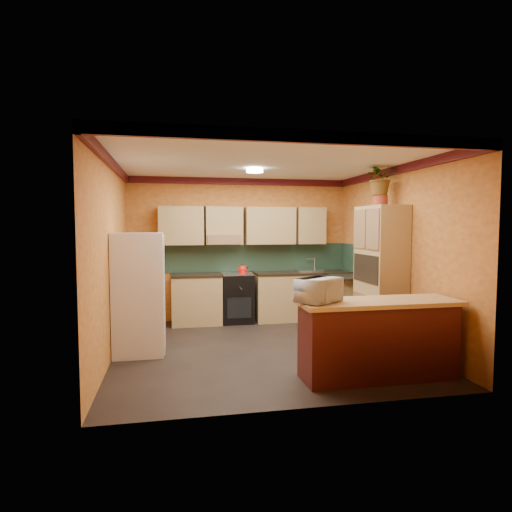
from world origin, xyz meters
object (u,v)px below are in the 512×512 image
Objects in this scene: microwave at (319,290)px; base_cabinets_back at (269,298)px; fridge at (139,294)px; pantry at (380,275)px; stove at (237,298)px; breakfast_bar at (378,341)px.

base_cabinets_back is at bearing 51.37° from microwave.
fridge is 0.81× the size of pantry.
base_cabinets_back is 4.01× the size of stove.
microwave is at bearing -93.03° from base_cabinets_back.
stove reaches higher than breakfast_bar.
breakfast_bar is at bearing -69.91° from stove.
base_cabinets_back is 2.03× the size of breakfast_bar.
microwave is (2.10, -1.56, 0.22)m from fridge.
breakfast_bar is at bearing -117.94° from pantry.
base_cabinets_back is 3.31m from microwave.
base_cabinets_back is 2.86m from fridge.
fridge is 2.62m from microwave.
fridge is at bearing 178.31° from pantry.
microwave reaches higher than breakfast_bar.
fridge is (-1.64, -1.69, 0.39)m from stove.
stove is at bearing 62.34° from microwave.
stove is 0.51× the size of breakfast_bar.
fridge is 3.26m from breakfast_bar.
stove is 3.46m from breakfast_bar.
pantry is at bearing 8.38° from microwave.
pantry reaches higher than microwave.
pantry reaches higher than base_cabinets_back.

